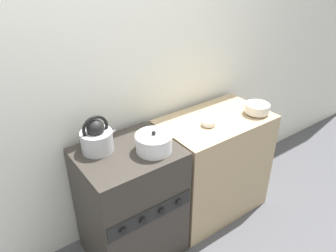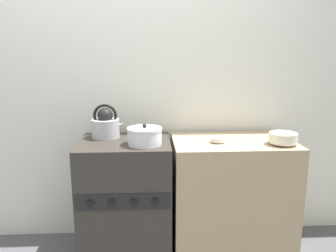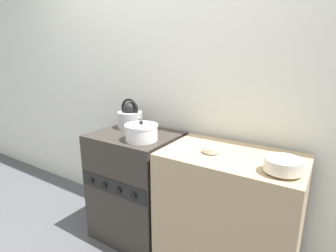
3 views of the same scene
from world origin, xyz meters
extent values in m
cube|color=silver|center=(0.00, 0.60, 1.25)|extent=(7.00, 0.06, 2.50)
cube|color=#332D28|center=(0.00, 0.26, 0.43)|extent=(0.63, 0.52, 0.87)
cube|color=black|center=(0.00, 0.00, 0.54)|extent=(0.60, 0.01, 0.11)
cylinder|color=black|center=(-0.20, -0.01, 0.54)|extent=(0.04, 0.02, 0.04)
cylinder|color=black|center=(-0.07, -0.01, 0.54)|extent=(0.04, 0.02, 0.04)
cylinder|color=black|center=(0.07, -0.01, 0.54)|extent=(0.04, 0.02, 0.04)
cylinder|color=black|center=(0.20, -0.01, 0.54)|extent=(0.04, 0.02, 0.04)
cube|color=tan|center=(0.76, 0.26, 0.43)|extent=(0.85, 0.53, 0.86)
cylinder|color=#B2B2B7|center=(-0.14, 0.38, 0.93)|extent=(0.20, 0.20, 0.13)
sphere|color=black|center=(-0.14, 0.38, 1.03)|extent=(0.11, 0.11, 0.11)
torus|color=black|center=(-0.14, 0.38, 1.02)|extent=(0.17, 0.02, 0.17)
cone|color=#B2B2B7|center=(-0.05, 0.38, 0.95)|extent=(0.10, 0.04, 0.08)
cylinder|color=silver|center=(0.14, 0.17, 0.92)|extent=(0.23, 0.23, 0.10)
cylinder|color=silver|center=(0.14, 0.17, 0.97)|extent=(0.23, 0.23, 0.01)
sphere|color=black|center=(0.14, 0.17, 0.99)|extent=(0.03, 0.03, 0.03)
cylinder|color=beige|center=(1.07, 0.14, 0.86)|extent=(0.08, 0.08, 0.01)
cylinder|color=beige|center=(1.07, 0.14, 0.91)|extent=(0.19, 0.19, 0.07)
cylinder|color=beige|center=(0.64, 0.22, 0.86)|extent=(0.04, 0.04, 0.01)
cylinder|color=beige|center=(0.64, 0.22, 0.88)|extent=(0.10, 0.10, 0.03)
camera|label=1|loc=(-0.79, -1.27, 2.00)|focal=35.00mm
camera|label=2|loc=(0.18, -1.94, 1.45)|focal=35.00mm
camera|label=3|loc=(1.24, -1.20, 1.44)|focal=28.00mm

